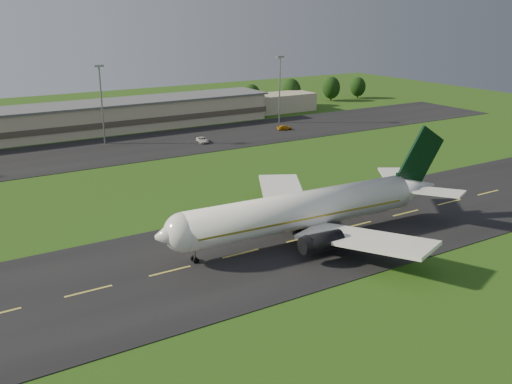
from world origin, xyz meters
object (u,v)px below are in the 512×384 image
light_mast_east (280,82)px  airliner (306,210)px  light_mast_centre (101,95)px  service_vehicle_d (284,128)px  terminal (91,119)px  service_vehicle_c (202,140)px

light_mast_east → airliner: bearing=-121.2°
airliner → light_mast_east: 93.96m
light_mast_centre → service_vehicle_d: size_ratio=4.54×
terminal → light_mast_centre: (-1.40, -16.18, 8.75)m
light_mast_centre → light_mast_east: (55.00, 0.00, 0.00)m
terminal → light_mast_centre: bearing=-95.0°
airliner → light_mast_east: (48.53, 80.05, 8.08)m
airliner → light_mast_centre: size_ratio=2.52×
service_vehicle_d → airliner: bearing=155.3°
terminal → service_vehicle_c: terminal is taller
airliner → terminal: 96.37m
light_mast_centre → terminal: bearing=85.0°
terminal → light_mast_east: 56.67m
airliner → light_mast_east: size_ratio=2.52×
airliner → service_vehicle_c: size_ratio=10.07×
light_mast_east → service_vehicle_d: 16.26m
light_mast_centre → light_mast_east: size_ratio=1.00×
airliner → light_mast_east: bearing=61.9°
terminal → service_vehicle_d: 55.45m
terminal → light_mast_east: bearing=-16.8°
light_mast_east → service_vehicle_c: 36.90m
service_vehicle_d → service_vehicle_c: bearing=102.3°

